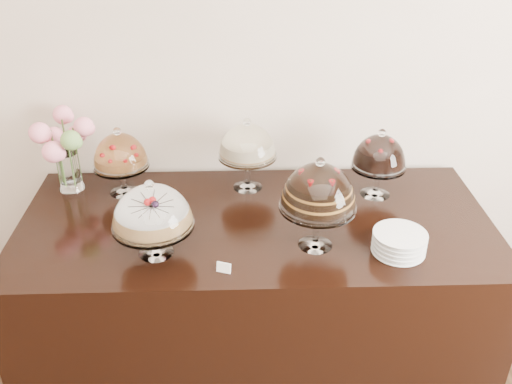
{
  "coord_description": "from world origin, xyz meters",
  "views": [
    {
      "loc": [
        -0.27,
        0.21,
        2.34
      ],
      "look_at": [
        -0.2,
        2.4,
        1.08
      ],
      "focal_mm": 40.0,
      "sensor_mm": 36.0,
      "label": 1
    }
  ],
  "objects_px": {
    "display_counter": "(256,295)",
    "cake_stand_cheesecake": "(247,144)",
    "cake_stand_choco_layer": "(319,190)",
    "flower_vase": "(64,145)",
    "cake_stand_dark_choco": "(379,155)",
    "cake_stand_fruit_tart": "(120,154)",
    "plate_stack": "(399,243)",
    "cake_stand_sugar_sponge": "(152,211)"
  },
  "relations": [
    {
      "from": "flower_vase",
      "to": "cake_stand_dark_choco",
      "type": "bearing_deg",
      "value": -3.84
    },
    {
      "from": "cake_stand_cheesecake",
      "to": "flower_vase",
      "type": "relative_size",
      "value": 0.95
    },
    {
      "from": "cake_stand_choco_layer",
      "to": "cake_stand_dark_choco",
      "type": "bearing_deg",
      "value": 50.56
    },
    {
      "from": "cake_stand_sugar_sponge",
      "to": "flower_vase",
      "type": "xyz_separation_m",
      "value": [
        -0.5,
        0.57,
        0.04
      ]
    },
    {
      "from": "display_counter",
      "to": "cake_stand_fruit_tart",
      "type": "xyz_separation_m",
      "value": [
        -0.65,
        0.29,
        0.67
      ]
    },
    {
      "from": "cake_stand_cheesecake",
      "to": "cake_stand_fruit_tart",
      "type": "height_order",
      "value": "cake_stand_cheesecake"
    },
    {
      "from": "flower_vase",
      "to": "cake_stand_cheesecake",
      "type": "bearing_deg",
      "value": -0.71
    },
    {
      "from": "cake_stand_choco_layer",
      "to": "cake_stand_fruit_tart",
      "type": "height_order",
      "value": "cake_stand_choco_layer"
    },
    {
      "from": "display_counter",
      "to": "cake_stand_dark_choco",
      "type": "relative_size",
      "value": 6.21
    },
    {
      "from": "display_counter",
      "to": "cake_stand_choco_layer",
      "type": "xyz_separation_m",
      "value": [
        0.25,
        -0.21,
        0.73
      ]
    },
    {
      "from": "display_counter",
      "to": "cake_stand_dark_choco",
      "type": "bearing_deg",
      "value": 20.24
    },
    {
      "from": "cake_stand_dark_choco",
      "to": "display_counter",
      "type": "bearing_deg",
      "value": -159.76
    },
    {
      "from": "cake_stand_choco_layer",
      "to": "cake_stand_sugar_sponge",
      "type": "bearing_deg",
      "value": -177.07
    },
    {
      "from": "cake_stand_fruit_tart",
      "to": "plate_stack",
      "type": "height_order",
      "value": "cake_stand_fruit_tart"
    },
    {
      "from": "cake_stand_sugar_sponge",
      "to": "cake_stand_choco_layer",
      "type": "distance_m",
      "value": 0.69
    },
    {
      "from": "plate_stack",
      "to": "cake_stand_sugar_sponge",
      "type": "bearing_deg",
      "value": 178.34
    },
    {
      "from": "cake_stand_cheesecake",
      "to": "plate_stack",
      "type": "relative_size",
      "value": 1.72
    },
    {
      "from": "display_counter",
      "to": "cake_stand_choco_layer",
      "type": "relative_size",
      "value": 5.17
    },
    {
      "from": "cake_stand_choco_layer",
      "to": "plate_stack",
      "type": "xyz_separation_m",
      "value": [
        0.35,
        -0.07,
        -0.23
      ]
    },
    {
      "from": "plate_stack",
      "to": "cake_stand_cheesecake",
      "type": "bearing_deg",
      "value": 136.99
    },
    {
      "from": "display_counter",
      "to": "flower_vase",
      "type": "xyz_separation_m",
      "value": [
        -0.93,
        0.33,
        0.7
      ]
    },
    {
      "from": "cake_stand_sugar_sponge",
      "to": "cake_stand_cheesecake",
      "type": "xyz_separation_m",
      "value": [
        0.4,
        0.56,
        0.03
      ]
    },
    {
      "from": "cake_stand_dark_choco",
      "to": "flower_vase",
      "type": "relative_size",
      "value": 0.89
    },
    {
      "from": "cake_stand_fruit_tart",
      "to": "display_counter",
      "type": "bearing_deg",
      "value": -23.68
    },
    {
      "from": "cake_stand_dark_choco",
      "to": "cake_stand_fruit_tart",
      "type": "bearing_deg",
      "value": 177.16
    },
    {
      "from": "cake_stand_sugar_sponge",
      "to": "cake_stand_dark_choco",
      "type": "distance_m",
      "value": 1.14
    },
    {
      "from": "cake_stand_cheesecake",
      "to": "cake_stand_fruit_tart",
      "type": "xyz_separation_m",
      "value": [
        -0.62,
        -0.03,
        -0.03
      ]
    },
    {
      "from": "cake_stand_cheesecake",
      "to": "cake_stand_fruit_tart",
      "type": "distance_m",
      "value": 0.62
    },
    {
      "from": "display_counter",
      "to": "cake_stand_cheesecake",
      "type": "xyz_separation_m",
      "value": [
        -0.03,
        0.32,
        0.69
      ]
    },
    {
      "from": "cake_stand_cheesecake",
      "to": "cake_stand_dark_choco",
      "type": "height_order",
      "value": "cake_stand_cheesecake"
    },
    {
      "from": "cake_stand_cheesecake",
      "to": "cake_stand_fruit_tart",
      "type": "relative_size",
      "value": 1.08
    },
    {
      "from": "flower_vase",
      "to": "cake_stand_fruit_tart",
      "type": "bearing_deg",
      "value": -8.42
    },
    {
      "from": "cake_stand_dark_choco",
      "to": "cake_stand_fruit_tart",
      "type": "height_order",
      "value": "same"
    },
    {
      "from": "cake_stand_dark_choco",
      "to": "plate_stack",
      "type": "relative_size",
      "value": 1.6
    },
    {
      "from": "cake_stand_choco_layer",
      "to": "plate_stack",
      "type": "bearing_deg",
      "value": -10.62
    },
    {
      "from": "flower_vase",
      "to": "display_counter",
      "type": "bearing_deg",
      "value": -19.43
    },
    {
      "from": "cake_stand_sugar_sponge",
      "to": "cake_stand_fruit_tart",
      "type": "distance_m",
      "value": 0.57
    },
    {
      "from": "cake_stand_dark_choco",
      "to": "plate_stack",
      "type": "bearing_deg",
      "value": -90.92
    },
    {
      "from": "display_counter",
      "to": "cake_stand_fruit_tart",
      "type": "relative_size",
      "value": 6.22
    },
    {
      "from": "cake_stand_choco_layer",
      "to": "flower_vase",
      "type": "xyz_separation_m",
      "value": [
        -1.18,
        0.54,
        -0.03
      ]
    },
    {
      "from": "flower_vase",
      "to": "cake_stand_choco_layer",
      "type": "bearing_deg",
      "value": -24.36
    },
    {
      "from": "cake_stand_fruit_tart",
      "to": "flower_vase",
      "type": "distance_m",
      "value": 0.28
    }
  ]
}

